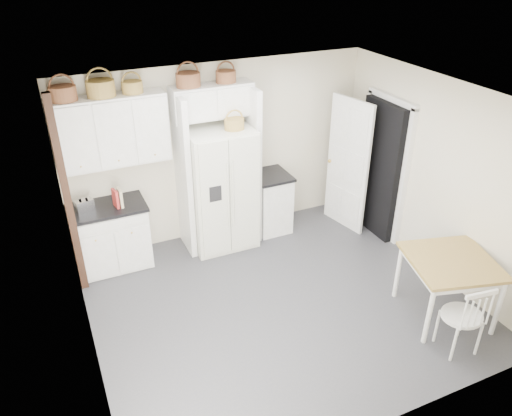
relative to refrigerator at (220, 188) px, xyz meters
name	(u,v)px	position (x,y,z in m)	size (l,w,h in m)	color
floor	(279,302)	(0.15, -1.64, -0.89)	(4.50, 4.50, 0.00)	#383940
ceiling	(285,101)	(0.15, -1.64, 1.71)	(4.50, 4.50, 0.00)	white
wall_back	(220,152)	(0.15, 0.36, 0.41)	(4.50, 4.50, 0.00)	beige
wall_left	(77,259)	(-2.10, -1.64, 0.41)	(4.00, 4.00, 0.00)	beige
wall_right	(436,178)	(2.40, -1.64, 0.41)	(4.00, 4.00, 0.00)	beige
refrigerator	(220,188)	(0.00, 0.00, 0.00)	(0.92, 0.74, 1.79)	silver
base_cab_left	(111,237)	(-1.59, 0.06, -0.45)	(0.96, 0.61, 0.89)	silver
base_cab_right	(270,203)	(0.83, 0.06, -0.45)	(0.51, 0.61, 0.89)	silver
dining_table	(446,288)	(1.85, -2.65, -0.50)	(0.96, 0.96, 0.80)	olive
windsor_chair	(462,315)	(1.59, -3.15, -0.43)	(0.45, 0.41, 0.93)	silver
counter_left	(107,207)	(-1.59, 0.06, 0.02)	(1.00, 0.65, 0.04)	black
counter_right	(271,176)	(0.83, 0.06, 0.02)	(0.55, 0.65, 0.04)	black
toaster	(84,205)	(-1.86, 0.04, 0.12)	(0.23, 0.13, 0.16)	silver
cookbook_red	(115,199)	(-1.46, -0.02, 0.16)	(0.04, 0.16, 0.24)	#B32D2B
cookbook_cream	(120,198)	(-1.40, -0.02, 0.16)	(0.04, 0.17, 0.25)	beige
basket_upper_a	(63,94)	(-1.85, 0.19, 1.54)	(0.32, 0.32, 0.18)	brown
basket_upper_b	(101,88)	(-1.41, 0.19, 1.56)	(0.34, 0.34, 0.20)	olive
basket_upper_c	(132,87)	(-1.04, 0.19, 1.53)	(0.26, 0.26, 0.15)	olive
basket_bridge_a	(188,80)	(-0.31, 0.19, 1.55)	(0.32, 0.32, 0.18)	brown
basket_bridge_b	(226,76)	(0.21, 0.19, 1.53)	(0.28, 0.28, 0.16)	brown
basket_fridge_b	(234,124)	(0.20, -0.10, 0.97)	(0.27, 0.27, 0.15)	olive
upper_cabinet	(112,131)	(-1.35, 0.19, 1.01)	(1.40, 0.34, 0.90)	silver
bridge_cabinet	(212,101)	(0.00, 0.19, 1.23)	(1.12, 0.34, 0.45)	silver
fridge_panel_left	(183,177)	(-0.51, 0.06, 0.26)	(0.08, 0.60, 2.30)	silver
fridge_panel_right	(251,164)	(0.51, 0.06, 0.26)	(0.08, 0.60, 2.30)	silver
trim_post	(67,199)	(-2.05, -0.29, 0.41)	(0.09, 0.09, 2.60)	black
doorway_void	(381,169)	(2.31, -0.64, 0.13)	(0.18, 0.85, 2.05)	black
door_slab	(348,165)	(1.95, -0.30, 0.13)	(0.80, 0.04, 2.05)	white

